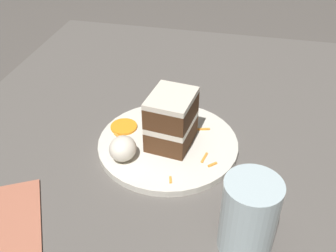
{
  "coord_description": "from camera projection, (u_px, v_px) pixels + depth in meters",
  "views": [
    {
      "loc": [
        -0.61,
        -0.11,
        0.5
      ],
      "look_at": [
        -0.05,
        0.02,
        0.08
      ],
      "focal_mm": 42.0,
      "sensor_mm": 36.0,
      "label": 1
    }
  ],
  "objects": [
    {
      "name": "ground_plane",
      "position": [
        183.0,
        145.0,
        0.79
      ],
      "size": [
        6.0,
        6.0,
        0.0
      ],
      "primitive_type": "plane",
      "color": "#4C4742",
      "rests_on": "ground"
    },
    {
      "name": "dining_table",
      "position": [
        183.0,
        139.0,
        0.78
      ],
      "size": [
        1.01,
        0.93,
        0.03
      ],
      "primitive_type": "cube",
      "color": "#56514C",
      "rests_on": "ground"
    },
    {
      "name": "plate",
      "position": [
        168.0,
        144.0,
        0.73
      ],
      "size": [
        0.26,
        0.26,
        0.01
      ],
      "primitive_type": "cylinder",
      "color": "silver",
      "rests_on": "dining_table"
    },
    {
      "name": "cake_slice",
      "position": [
        171.0,
        120.0,
        0.7
      ],
      "size": [
        0.1,
        0.09,
        0.1
      ],
      "rotation": [
        0.0,
        0.0,
        4.58
      ],
      "color": "#4C2D19",
      "rests_on": "plate"
    },
    {
      "name": "cream_dollop",
      "position": [
        123.0,
        148.0,
        0.68
      ],
      "size": [
        0.05,
        0.05,
        0.04
      ],
      "primitive_type": "ellipsoid",
      "color": "silver",
      "rests_on": "plate"
    },
    {
      "name": "orange_garnish",
      "position": [
        124.0,
        127.0,
        0.76
      ],
      "size": [
        0.05,
        0.05,
        0.0
      ],
      "primitive_type": "cylinder",
      "color": "orange",
      "rests_on": "plate"
    },
    {
      "name": "carrot_shreds_scatter",
      "position": [
        180.0,
        136.0,
        0.74
      ],
      "size": [
        0.21,
        0.2,
        0.0
      ],
      "color": "orange",
      "rests_on": "plate"
    },
    {
      "name": "drinking_glass",
      "position": [
        248.0,
        220.0,
        0.53
      ],
      "size": [
        0.08,
        0.08,
        0.12
      ],
      "color": "silver",
      "rests_on": "dining_table"
    }
  ]
}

